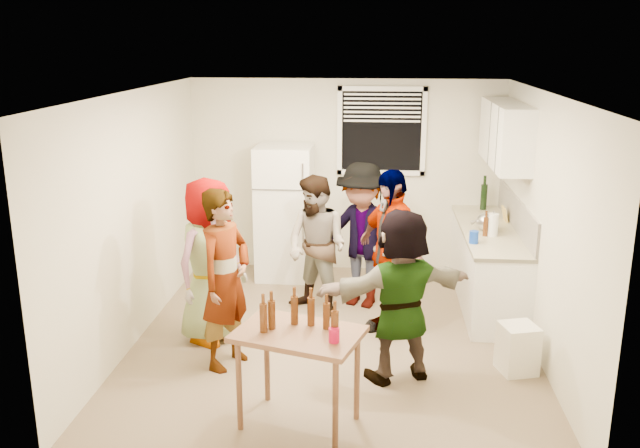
# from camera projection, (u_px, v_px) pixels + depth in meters

# --- Properties ---
(room) EXTENTS (4.00, 4.50, 2.50)m
(room) POSITION_uv_depth(u_px,v_px,m) (333.00, 339.00, 6.96)
(room) COLOR beige
(room) RESTS_ON ground
(window) EXTENTS (1.12, 0.10, 1.06)m
(window) POSITION_uv_depth(u_px,v_px,m) (382.00, 131.00, 8.55)
(window) COLOR white
(window) RESTS_ON room
(refrigerator) EXTENTS (0.70, 0.70, 1.70)m
(refrigerator) POSITION_uv_depth(u_px,v_px,m) (285.00, 212.00, 8.60)
(refrigerator) COLOR white
(refrigerator) RESTS_ON ground
(counter_lower) EXTENTS (0.60, 2.20, 0.86)m
(counter_lower) POSITION_uv_depth(u_px,v_px,m) (487.00, 268.00, 7.81)
(counter_lower) COLOR white
(counter_lower) RESTS_ON ground
(countertop) EXTENTS (0.64, 2.22, 0.04)m
(countertop) POSITION_uv_depth(u_px,v_px,m) (490.00, 230.00, 7.69)
(countertop) COLOR beige
(countertop) RESTS_ON counter_lower
(backsplash) EXTENTS (0.03, 2.20, 0.36)m
(backsplash) POSITION_uv_depth(u_px,v_px,m) (517.00, 214.00, 7.61)
(backsplash) COLOR beige
(backsplash) RESTS_ON countertop
(upper_cabinets) EXTENTS (0.34, 1.60, 0.70)m
(upper_cabinets) POSITION_uv_depth(u_px,v_px,m) (505.00, 134.00, 7.58)
(upper_cabinets) COLOR white
(upper_cabinets) RESTS_ON room
(kettle) EXTENTS (0.28, 0.24, 0.22)m
(kettle) POSITION_uv_depth(u_px,v_px,m) (487.00, 231.00, 7.60)
(kettle) COLOR silver
(kettle) RESTS_ON countertop
(paper_towel) EXTENTS (0.11, 0.11, 0.25)m
(paper_towel) POSITION_uv_depth(u_px,v_px,m) (492.00, 236.00, 7.40)
(paper_towel) COLOR white
(paper_towel) RESTS_ON countertop
(wine_bottle) EXTENTS (0.08, 0.08, 0.32)m
(wine_bottle) POSITION_uv_depth(u_px,v_px,m) (483.00, 209.00, 8.54)
(wine_bottle) COLOR black
(wine_bottle) RESTS_ON countertop
(beer_bottle_counter) EXTENTS (0.05, 0.05, 0.21)m
(beer_bottle_counter) POSITION_uv_depth(u_px,v_px,m) (485.00, 236.00, 7.39)
(beer_bottle_counter) COLOR #47230C
(beer_bottle_counter) RESTS_ON countertop
(blue_cup) EXTENTS (0.10, 0.10, 0.13)m
(blue_cup) POSITION_uv_depth(u_px,v_px,m) (473.00, 243.00, 7.13)
(blue_cup) COLOR #133EBC
(blue_cup) RESTS_ON countertop
(picture_frame) EXTENTS (0.02, 0.20, 0.17)m
(picture_frame) POSITION_uv_depth(u_px,v_px,m) (505.00, 214.00, 7.98)
(picture_frame) COLOR #E4BB56
(picture_frame) RESTS_ON countertop
(trash_bin) EXTENTS (0.39, 0.39, 0.46)m
(trash_bin) POSITION_uv_depth(u_px,v_px,m) (518.00, 346.00, 6.22)
(trash_bin) COLOR white
(trash_bin) RESTS_ON ground
(serving_table) EXTENTS (1.10, 0.88, 0.80)m
(serving_table) POSITION_uv_depth(u_px,v_px,m) (299.00, 423.00, 5.44)
(serving_table) COLOR brown
(serving_table) RESTS_ON ground
(beer_bottle_table) EXTENTS (0.06, 0.06, 0.21)m
(beer_bottle_table) POSITION_uv_depth(u_px,v_px,m) (326.00, 329.00, 5.27)
(beer_bottle_table) COLOR #47230C
(beer_bottle_table) RESTS_ON serving_table
(red_cup) EXTENTS (0.08, 0.08, 0.11)m
(red_cup) POSITION_uv_depth(u_px,v_px,m) (334.00, 342.00, 5.04)
(red_cup) COLOR #B0072F
(red_cup) RESTS_ON serving_table
(guest_grey) EXTENTS (1.87, 1.59, 0.54)m
(guest_grey) POSITION_uv_depth(u_px,v_px,m) (213.00, 338.00, 6.99)
(guest_grey) COLOR #9B9B9B
(guest_grey) RESTS_ON ground
(guest_stripe) EXTENTS (1.80, 1.29, 0.41)m
(guest_stripe) POSITION_uv_depth(u_px,v_px,m) (229.00, 363.00, 6.44)
(guest_stripe) COLOR #141933
(guest_stripe) RESTS_ON ground
(guest_back_left) EXTENTS (1.49, 1.72, 0.59)m
(guest_back_left) POSITION_uv_depth(u_px,v_px,m) (317.00, 312.00, 7.64)
(guest_back_left) COLOR brown
(guest_back_left) RESTS_ON ground
(guest_back_right) EXTENTS (1.62, 1.95, 0.62)m
(guest_back_right) POSITION_uv_depth(u_px,v_px,m) (361.00, 304.00, 7.87)
(guest_back_right) COLOR #3A3A3F
(guest_back_right) RESTS_ON ground
(guest_black) EXTENTS (2.02, 1.83, 0.43)m
(guest_black) POSITION_uv_depth(u_px,v_px,m) (388.00, 332.00, 7.13)
(guest_black) COLOR black
(guest_black) RESTS_ON ground
(guest_orange) EXTENTS (1.98, 2.04, 0.47)m
(guest_orange) POSITION_uv_depth(u_px,v_px,m) (398.00, 377.00, 6.19)
(guest_orange) COLOR #E5A151
(guest_orange) RESTS_ON ground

